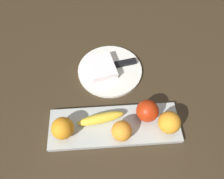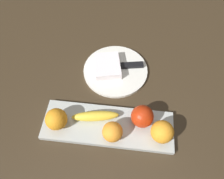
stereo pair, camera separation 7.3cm
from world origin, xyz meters
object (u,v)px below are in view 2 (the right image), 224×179
(knife, at_px, (128,66))
(apple, at_px, (142,116))
(banana, at_px, (95,116))
(folded_napkin, at_px, (107,66))
(fruit_tray, at_px, (108,126))
(dinner_plate, at_px, (115,70))
(orange_near_apple, at_px, (56,119))
(orange_near_banana, at_px, (112,132))
(orange_center, at_px, (162,132))

(knife, bearing_deg, apple, 94.41)
(apple, relative_size, banana, 0.47)
(banana, relative_size, knife, 0.84)
(folded_napkin, bearing_deg, banana, 86.78)
(fruit_tray, relative_size, apple, 5.88)
(dinner_plate, distance_m, knife, 0.05)
(orange_near_apple, relative_size, orange_near_banana, 1.09)
(fruit_tray, distance_m, banana, 0.05)
(dinner_plate, bearing_deg, folded_napkin, 0.00)
(orange_center, relative_size, dinner_plate, 0.29)
(knife, bearing_deg, dinner_plate, 13.12)
(folded_napkin, height_order, knife, folded_napkin)
(orange_near_apple, bearing_deg, knife, -127.24)
(orange_near_apple, xyz_separation_m, knife, (-0.20, -0.27, -0.04))
(orange_near_apple, height_order, folded_napkin, orange_near_apple)
(fruit_tray, distance_m, orange_center, 0.17)
(orange_near_apple, distance_m, dinner_plate, 0.30)
(fruit_tray, distance_m, dinner_plate, 0.23)
(folded_napkin, bearing_deg, orange_near_banana, 100.51)
(orange_near_banana, distance_m, orange_center, 0.15)
(fruit_tray, bearing_deg, apple, -167.03)
(orange_near_apple, bearing_deg, apple, -171.48)
(apple, bearing_deg, orange_near_apple, 8.52)
(orange_near_apple, xyz_separation_m, folded_napkin, (-0.13, -0.25, -0.03))
(orange_near_banana, distance_m, folded_napkin, 0.27)
(orange_near_banana, xyz_separation_m, knife, (-0.03, -0.29, -0.03))
(orange_near_apple, height_order, dinner_plate, orange_near_apple)
(orange_near_apple, distance_m, orange_near_banana, 0.18)
(fruit_tray, height_order, orange_center, orange_center)
(banana, height_order, folded_napkin, banana)
(orange_center, height_order, knife, orange_center)
(knife, bearing_deg, folded_napkin, 3.94)
(knife, bearing_deg, orange_near_apple, 42.05)
(orange_near_banana, bearing_deg, orange_near_apple, -6.34)
(apple, distance_m, orange_near_banana, 0.10)
(apple, height_order, knife, apple)
(banana, bearing_deg, orange_near_banana, 128.59)
(fruit_tray, relative_size, dinner_plate, 1.72)
(apple, xyz_separation_m, folded_napkin, (0.14, -0.21, -0.03))
(banana, bearing_deg, knife, -120.52)
(banana, distance_m, orange_near_apple, 0.12)
(apple, bearing_deg, folded_napkin, -56.74)
(orange_near_banana, distance_m, dinner_plate, 0.27)
(orange_near_apple, bearing_deg, fruit_tray, -174.51)
(apple, relative_size, dinner_plate, 0.29)
(banana, bearing_deg, dinner_plate, -111.33)
(orange_center, relative_size, knife, 0.39)
(dinner_plate, height_order, knife, knife)
(banana, xyz_separation_m, orange_center, (-0.21, 0.04, 0.02))
(orange_near_apple, bearing_deg, orange_center, 179.30)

